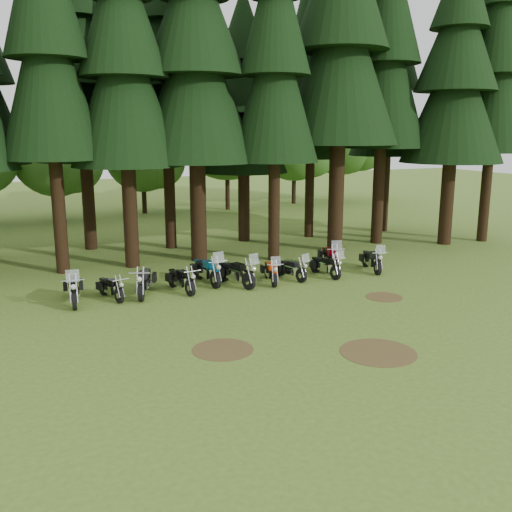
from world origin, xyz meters
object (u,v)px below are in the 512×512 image
object	(u,v)px
motorcycle_2	(145,282)
motorcycle_6	(271,272)
motorcycle_10	(372,261)
motorcycle_4	(207,271)
motorcycle_8	(325,266)
motorcycle_5	(236,274)
motorcycle_0	(73,290)
motorcycle_1	(111,289)
motorcycle_7	(291,269)
motorcycle_3	(181,281)
motorcycle_9	(330,258)

from	to	relation	value
motorcycle_2	motorcycle_6	distance (m)	5.23
motorcycle_6	motorcycle_10	xyz separation A→B (m)	(5.05, -0.00, 0.02)
motorcycle_4	motorcycle_8	size ratio (longest dim) A/B	1.18
motorcycle_4	motorcycle_5	bearing A→B (deg)	-44.31
motorcycle_2	motorcycle_10	bearing A→B (deg)	19.67
motorcycle_4	motorcycle_8	xyz separation A→B (m)	(5.12, -0.93, -0.08)
motorcycle_0	motorcycle_2	bearing A→B (deg)	6.26
motorcycle_4	motorcycle_5	size ratio (longest dim) A/B	1.04
motorcycle_1	motorcycle_10	distance (m)	11.56
motorcycle_2	motorcycle_5	xyz separation A→B (m)	(3.71, -0.18, 0.01)
motorcycle_7	motorcycle_10	world-z (taller)	motorcycle_10
motorcycle_0	motorcycle_3	distance (m)	4.05
motorcycle_2	motorcycle_0	bearing A→B (deg)	-157.64
motorcycle_4	motorcycle_6	world-z (taller)	motorcycle_4
motorcycle_2	motorcycle_5	size ratio (longest dim) A/B	0.97
motorcycle_2	motorcycle_5	distance (m)	3.71
motorcycle_5	motorcycle_7	bearing A→B (deg)	-17.04
motorcycle_2	motorcycle_9	world-z (taller)	motorcycle_9
motorcycle_6	motorcycle_9	size ratio (longest dim) A/B	0.87
motorcycle_1	motorcycle_6	xyz separation A→B (m)	(6.51, -0.30, 0.04)
motorcycle_1	motorcycle_9	xyz separation A→B (m)	(10.00, 0.78, 0.11)
motorcycle_0	motorcycle_2	world-z (taller)	motorcycle_0
motorcycle_5	motorcycle_2	bearing A→B (deg)	159.66
motorcycle_8	motorcycle_7	bearing A→B (deg)	167.22
motorcycle_3	motorcycle_10	size ratio (longest dim) A/B	0.97
motorcycle_3	motorcycle_4	size ratio (longest dim) A/B	0.87
motorcycle_7	motorcycle_9	world-z (taller)	motorcycle_9
motorcycle_5	motorcycle_10	distance (m)	6.56
motorcycle_0	motorcycle_7	bearing A→B (deg)	4.63
motorcycle_0	motorcycle_7	xyz separation A→B (m)	(8.87, -0.12, -0.09)
motorcycle_5	motorcycle_6	bearing A→B (deg)	-22.97
motorcycle_2	motorcycle_8	distance (m)	7.86
motorcycle_1	motorcycle_5	bearing A→B (deg)	-17.08
motorcycle_0	motorcycle_4	world-z (taller)	motorcycle_4
motorcycle_8	motorcycle_9	size ratio (longest dim) A/B	0.86
motorcycle_7	motorcycle_2	bearing A→B (deg)	165.26
motorcycle_2	motorcycle_9	xyz separation A→B (m)	(8.71, 0.75, 0.02)
motorcycle_4	motorcycle_7	distance (m)	3.59
motorcycle_7	motorcycle_4	bearing A→B (deg)	154.48
motorcycle_0	motorcycle_1	distance (m)	1.35
motorcycle_2	motorcycle_7	distance (m)	6.24
motorcycle_7	motorcycle_8	bearing A→B (deg)	-19.34
motorcycle_1	motorcycle_8	xyz separation A→B (m)	(9.14, -0.30, 0.04)
motorcycle_5	motorcycle_10	size ratio (longest dim) A/B	1.07
motorcycle_6	motorcycle_8	xyz separation A→B (m)	(2.63, -0.00, -0.00)
motorcycle_9	motorcycle_8	bearing A→B (deg)	-111.93
motorcycle_0	motorcycle_1	bearing A→B (deg)	5.98
motorcycle_1	motorcycle_3	xyz separation A→B (m)	(2.71, -0.10, 0.04)
motorcycle_5	motorcycle_6	world-z (taller)	motorcycle_5
motorcycle_10	motorcycle_2	bearing A→B (deg)	-166.87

